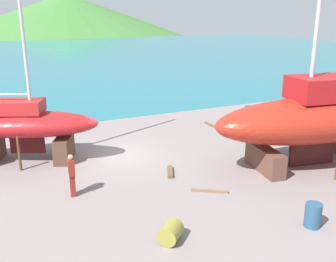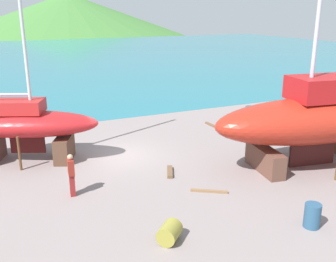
{
  "view_description": "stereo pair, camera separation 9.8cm",
  "coord_description": "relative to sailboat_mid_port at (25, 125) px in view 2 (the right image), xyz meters",
  "views": [
    {
      "loc": [
        -5.73,
        -18.03,
        7.16
      ],
      "look_at": [
        1.86,
        -1.92,
        1.62
      ],
      "focal_mm": 41.59,
      "sensor_mm": 36.0,
      "label": 1
    },
    {
      "loc": [
        -5.64,
        -18.07,
        7.16
      ],
      "look_at": [
        1.86,
        -1.92,
        1.62
      ],
      "focal_mm": 41.59,
      "sensor_mm": 36.0,
      "label": 2
    }
  ],
  "objects": [
    {
      "name": "ground_plane",
      "position": [
        4.31,
        -5.3,
        -1.85
      ],
      "size": [
        43.1,
        43.1,
        0.0
      ],
      "primitive_type": "plane",
      "color": "gray"
    },
    {
      "name": "timber_long_aft",
      "position": [
        11.42,
        0.57,
        -1.79
      ],
      "size": [
        0.26,
        2.87,
        0.11
      ],
      "primitive_type": "cube",
      "rotation": [
        0.0,
        0.0,
        1.6
      ],
      "color": "brown",
      "rests_on": "ground"
    },
    {
      "name": "barrel_tipped_center",
      "position": [
        18.41,
        0.76,
        -1.42
      ],
      "size": [
        0.94,
        0.94,
        0.86
      ],
      "primitive_type": "cylinder",
      "rotation": [
        0.0,
        0.0,
        2.21
      ],
      "color": "olive",
      "rests_on": "ground"
    },
    {
      "name": "barrel_rust_near",
      "position": [
        15.88,
        1.62,
        -1.43
      ],
      "size": [
        0.74,
        0.74,
        0.84
      ],
      "primitive_type": "cylinder",
      "rotation": [
        0.0,
        0.0,
        2.3
      ],
      "color": "brown",
      "rests_on": "ground"
    },
    {
      "name": "barrel_tipped_left",
      "position": [
        14.74,
        1.81,
        -1.42
      ],
      "size": [
        0.84,
        0.84,
        0.86
      ],
      "primitive_type": "cylinder",
      "rotation": [
        0.0,
        0.0,
        2.77
      ],
      "color": "#324C62",
      "rests_on": "ground"
    },
    {
      "name": "barrel_blue_faded",
      "position": [
        8.16,
        -10.7,
        -1.42
      ],
      "size": [
        0.56,
        0.56,
        0.86
      ],
      "primitive_type": "cylinder",
      "rotation": [
        0.0,
        0.0,
        1.57
      ],
      "color": "#2A5070",
      "rests_on": "ground"
    },
    {
      "name": "sailboat_large_starboard",
      "position": [
        12.36,
        -6.44,
        0.5
      ],
      "size": [
        10.51,
        4.86,
        15.15
      ],
      "rotation": [
        0.0,
        0.0,
        2.98
      ],
      "color": "brown",
      "rests_on": "ground"
    },
    {
      "name": "timber_short_skew",
      "position": [
        5.69,
        -4.45,
        -1.78
      ],
      "size": [
        0.73,
        1.23,
        0.14
      ],
      "primitive_type": "cube",
      "rotation": [
        0.0,
        0.0,
        1.14
      ],
      "color": "brown",
      "rests_on": "ground"
    },
    {
      "name": "worker",
      "position": [
        1.19,
        -4.8,
        -0.93
      ],
      "size": [
        0.29,
        0.46,
        1.76
      ],
      "rotation": [
        0.0,
        0.0,
        6.17
      ],
      "color": "maroon",
      "rests_on": "ground"
    },
    {
      "name": "barrel_rust_far",
      "position": [
        3.34,
        -9.43,
        -1.53
      ],
      "size": [
        1.02,
        1.02,
        0.64
      ],
      "primitive_type": "cylinder",
      "rotation": [
        1.57,
        0.0,
        2.34
      ],
      "color": "olive",
      "rests_on": "ground"
    },
    {
      "name": "headland_hill",
      "position": [
        33.5,
        158.6,
        -1.85
      ],
      "size": [
        164.19,
        164.19,
        28.52
      ],
      "primitive_type": "cone",
      "color": "#437937",
      "rests_on": "ground"
    },
    {
      "name": "sea_water",
      "position": [
        4.31,
        45.37,
        -1.85
      ],
      "size": [
        141.8,
        79.79,
        0.01
      ],
      "primitive_type": "cube",
      "color": "teal",
      "rests_on": "ground"
    },
    {
      "name": "timber_plank_near",
      "position": [
        6.32,
        -6.9,
        -1.8
      ],
      "size": [
        1.35,
        0.93,
        0.1
      ],
      "primitive_type": "cube",
      "rotation": [
        0.0,
        0.0,
        2.57
      ],
      "color": "#856242",
      "rests_on": "ground"
    },
    {
      "name": "sailboat_mid_port",
      "position": [
        0.0,
        0.0,
        0.0
      ],
      "size": [
        7.39,
        4.88,
        11.84
      ],
      "rotation": [
        0.0,
        0.0,
        -0.41
      ],
      "color": "brown",
      "rests_on": "ground"
    }
  ]
}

